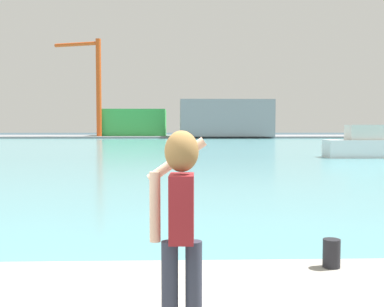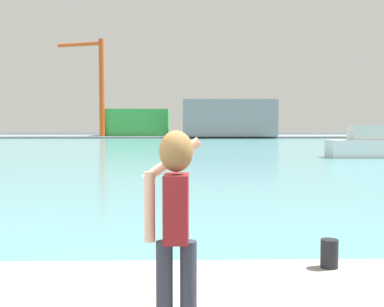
{
  "view_description": "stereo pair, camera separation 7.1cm",
  "coord_description": "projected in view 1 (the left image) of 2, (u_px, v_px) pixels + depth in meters",
  "views": [
    {
      "loc": [
        0.94,
        -4.06,
        2.25
      ],
      "look_at": [
        1.26,
        6.11,
        1.66
      ],
      "focal_mm": 43.5,
      "sensor_mm": 36.0,
      "label": 1
    },
    {
      "loc": [
        1.01,
        -4.07,
        2.25
      ],
      "look_at": [
        1.26,
        6.11,
        1.66
      ],
      "focal_mm": 43.5,
      "sensor_mm": 36.0,
      "label": 2
    }
  ],
  "objects": [
    {
      "name": "warehouse_right",
      "position": [
        225.0,
        118.0,
        90.38
      ],
      "size": [
        17.46,
        10.89,
        6.9
      ],
      "primitive_type": "cube",
      "color": "gray",
      "rests_on": "far_shore_dock"
    },
    {
      "name": "boat_moored",
      "position": [
        377.0,
        146.0,
        33.43
      ],
      "size": [
        7.79,
        1.98,
        2.34
      ],
      "rotation": [
        0.0,
        0.0,
        -0.0
      ],
      "color": "white",
      "rests_on": "harbor_water"
    },
    {
      "name": "person_photographer",
      "position": [
        180.0,
        212.0,
        3.84
      ],
      "size": [
        0.53,
        0.55,
        1.74
      ],
      "rotation": [
        0.0,
        0.0,
        1.52
      ],
      "color": "#2D3342",
      "rests_on": "quay_promenade"
    },
    {
      "name": "ground_plane",
      "position": [
        169.0,
        146.0,
        54.05
      ],
      "size": [
        220.0,
        220.0,
        0.0
      ],
      "primitive_type": "plane",
      "color": "#334751"
    },
    {
      "name": "far_shore_dock",
      "position": [
        173.0,
        136.0,
        95.94
      ],
      "size": [
        140.0,
        20.0,
        0.37
      ],
      "primitive_type": "cube",
      "color": "gray",
      "rests_on": "ground_plane"
    },
    {
      "name": "harbor_bollard",
      "position": [
        331.0,
        253.0,
        5.84
      ],
      "size": [
        0.22,
        0.22,
        0.36
      ],
      "primitive_type": "cylinder",
      "color": "black",
      "rests_on": "quay_promenade"
    },
    {
      "name": "port_crane",
      "position": [
        94.0,
        79.0,
        89.05
      ],
      "size": [
        9.47,
        3.79,
        18.53
      ],
      "color": "#D84C19",
      "rests_on": "far_shore_dock"
    },
    {
      "name": "warehouse_left",
      "position": [
        134.0,
        123.0,
        95.18
      ],
      "size": [
        13.04,
        10.29,
        5.3
      ],
      "primitive_type": "cube",
      "color": "green",
      "rests_on": "far_shore_dock"
    },
    {
      "name": "harbor_water",
      "position": [
        170.0,
        145.0,
        56.04
      ],
      "size": [
        140.0,
        100.0,
        0.02
      ],
      "primitive_type": "cube",
      "color": "#599EA8",
      "rests_on": "ground_plane"
    }
  ]
}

